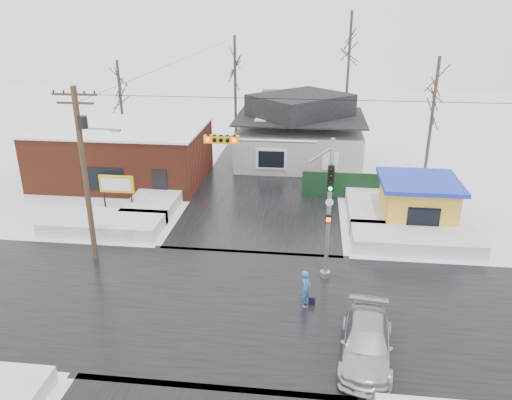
# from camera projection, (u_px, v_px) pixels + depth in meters

# --- Properties ---
(ground) EXTENTS (120.00, 120.00, 0.00)m
(ground) POSITION_uv_depth(u_px,v_px,m) (235.00, 305.00, 22.22)
(ground) COLOR white
(ground) RESTS_ON ground
(road_ns) EXTENTS (10.00, 120.00, 0.02)m
(road_ns) POSITION_uv_depth(u_px,v_px,m) (235.00, 305.00, 22.21)
(road_ns) COLOR black
(road_ns) RESTS_ON ground
(road_ew) EXTENTS (120.00, 10.00, 0.02)m
(road_ew) POSITION_uv_depth(u_px,v_px,m) (235.00, 305.00, 22.21)
(road_ew) COLOR black
(road_ew) RESTS_ON ground
(snowbank_nw) EXTENTS (7.00, 3.00, 0.80)m
(snowbank_nw) POSITION_uv_depth(u_px,v_px,m) (103.00, 224.00, 29.51)
(snowbank_nw) COLOR white
(snowbank_nw) RESTS_ON ground
(snowbank_ne) EXTENTS (7.00, 3.00, 0.80)m
(snowbank_ne) POSITION_uv_depth(u_px,v_px,m) (416.00, 239.00, 27.56)
(snowbank_ne) COLOR white
(snowbank_ne) RESTS_ON ground
(snowbank_nside_w) EXTENTS (3.00, 8.00, 0.80)m
(snowbank_nside_w) POSITION_uv_depth(u_px,v_px,m) (161.00, 195.00, 33.91)
(snowbank_nside_w) COLOR white
(snowbank_nside_w) RESTS_ON ground
(snowbank_nside_e) EXTENTS (3.00, 8.00, 0.80)m
(snowbank_nside_e) POSITION_uv_depth(u_px,v_px,m) (370.00, 204.00, 32.39)
(snowbank_nside_e) COLOR white
(snowbank_nside_e) RESTS_ON ground
(traffic_signal) EXTENTS (6.05, 0.68, 7.00)m
(traffic_signal) POSITION_uv_depth(u_px,v_px,m) (296.00, 189.00, 23.02)
(traffic_signal) COLOR gray
(traffic_signal) RESTS_ON ground
(utility_pole) EXTENTS (3.15, 0.44, 9.00)m
(utility_pole) POSITION_uv_depth(u_px,v_px,m) (85.00, 166.00, 24.43)
(utility_pole) COLOR #382619
(utility_pole) RESTS_ON ground
(brick_building) EXTENTS (12.20, 8.20, 4.12)m
(brick_building) POSITION_uv_depth(u_px,v_px,m) (123.00, 153.00, 37.42)
(brick_building) COLOR maroon
(brick_building) RESTS_ON ground
(marquee_sign) EXTENTS (2.20, 0.21, 2.55)m
(marquee_sign) POSITION_uv_depth(u_px,v_px,m) (117.00, 185.00, 31.26)
(marquee_sign) COLOR black
(marquee_sign) RESTS_ON ground
(house) EXTENTS (10.40, 8.40, 5.76)m
(house) POSITION_uv_depth(u_px,v_px,m) (300.00, 132.00, 41.36)
(house) COLOR #A8A398
(house) RESTS_ON ground
(kiosk) EXTENTS (4.60, 4.60, 2.88)m
(kiosk) POSITION_uv_depth(u_px,v_px,m) (417.00, 202.00, 29.88)
(kiosk) COLOR gold
(kiosk) RESTS_ON ground
(fence) EXTENTS (8.00, 0.12, 1.80)m
(fence) POSITION_uv_depth(u_px,v_px,m) (361.00, 186.00, 34.11)
(fence) COLOR black
(fence) RESTS_ON ground
(tree_far_left) EXTENTS (3.00, 3.00, 10.00)m
(tree_far_left) POSITION_uv_depth(u_px,v_px,m) (235.00, 59.00, 43.75)
(tree_far_left) COLOR #332821
(tree_far_left) RESTS_ON ground
(tree_far_mid) EXTENTS (3.00, 3.00, 12.00)m
(tree_far_mid) POSITION_uv_depth(u_px,v_px,m) (350.00, 40.00, 43.92)
(tree_far_mid) COLOR #332821
(tree_far_mid) RESTS_ON ground
(tree_far_right) EXTENTS (3.00, 3.00, 9.00)m
(tree_far_right) POSITION_uv_depth(u_px,v_px,m) (437.00, 82.00, 36.76)
(tree_far_right) COLOR #332821
(tree_far_right) RESTS_ON ground
(tree_far_west) EXTENTS (3.00, 3.00, 8.00)m
(tree_far_west) POSITION_uv_depth(u_px,v_px,m) (119.00, 79.00, 43.57)
(tree_far_west) COLOR #332821
(tree_far_west) RESTS_ON ground
(pedestrian) EXTENTS (0.56, 0.71, 1.73)m
(pedestrian) POSITION_uv_depth(u_px,v_px,m) (306.00, 289.00, 21.89)
(pedestrian) COLOR #3D63AD
(pedestrian) RESTS_ON ground
(car) EXTENTS (2.39, 4.84, 1.35)m
(car) POSITION_uv_depth(u_px,v_px,m) (366.00, 343.00, 18.69)
(car) COLOR #B3B7BB
(car) RESTS_ON ground
(shopping_bag) EXTENTS (0.30, 0.17, 0.35)m
(shopping_bag) POSITION_uv_depth(u_px,v_px,m) (312.00, 301.00, 22.21)
(shopping_bag) COLOR black
(shopping_bag) RESTS_ON ground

